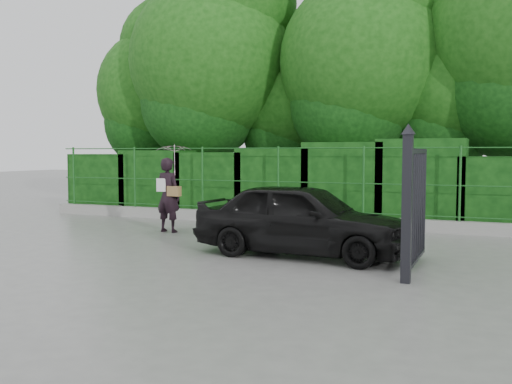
% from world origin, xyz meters
% --- Properties ---
extents(ground, '(80.00, 80.00, 0.00)m').
position_xyz_m(ground, '(0.00, 0.00, 0.00)').
color(ground, gray).
extents(kerb, '(14.00, 0.25, 0.30)m').
position_xyz_m(kerb, '(0.00, 4.50, 0.15)').
color(kerb, '#9E9E99').
rests_on(kerb, ground).
extents(fence, '(14.13, 0.06, 1.80)m').
position_xyz_m(fence, '(0.22, 4.50, 1.20)').
color(fence, '#1B571E').
rests_on(fence, kerb).
extents(hedge, '(14.20, 1.20, 2.28)m').
position_xyz_m(hedge, '(0.10, 5.50, 1.02)').
color(hedge, black).
rests_on(hedge, ground).
extents(trees, '(17.10, 6.15, 8.08)m').
position_xyz_m(trees, '(1.14, 7.74, 4.62)').
color(trees, black).
rests_on(trees, ground).
extents(gate, '(0.22, 2.33, 2.36)m').
position_xyz_m(gate, '(4.60, -0.72, 1.19)').
color(gate, black).
rests_on(gate, ground).
extents(woman, '(0.92, 0.86, 2.14)m').
position_xyz_m(woman, '(-1.45, 2.09, 1.34)').
color(woman, black).
rests_on(woman, ground).
extents(car, '(4.19, 1.93, 1.39)m').
position_xyz_m(car, '(2.47, 0.33, 0.70)').
color(car, black).
rests_on(car, ground).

